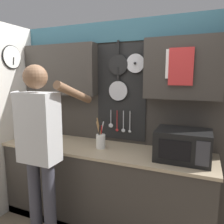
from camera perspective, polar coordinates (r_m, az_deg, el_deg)
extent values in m
plane|color=#756651|center=(2.88, -2.37, -26.61)|extent=(14.00, 14.00, 0.00)
cube|color=#38332D|center=(2.64, -2.44, -18.95)|extent=(2.34, 0.59, 0.87)
cube|color=tan|center=(2.46, -2.51, -9.69)|extent=(2.37, 0.62, 0.03)
cube|color=#38332D|center=(2.67, 0.35, -2.23)|extent=(2.94, 0.04, 2.30)
cube|color=#2D5666|center=(2.64, 0.11, 20.27)|extent=(2.90, 0.02, 0.23)
cube|color=#38332D|center=(2.86, -13.30, 10.60)|extent=(0.98, 0.16, 0.62)
cube|color=#38332D|center=(2.33, 17.93, 10.77)|extent=(0.76, 0.16, 0.62)
cube|color=black|center=(2.56, 2.41, 5.02)|extent=(0.60, 0.01, 1.11)
cylinder|color=black|center=(2.54, 1.65, 12.24)|extent=(0.23, 0.02, 0.23)
cube|color=black|center=(2.55, 1.62, 16.55)|extent=(0.02, 0.02, 0.15)
cylinder|color=#B7B7BC|center=(2.54, 1.61, 5.54)|extent=(0.23, 0.02, 0.23)
cube|color=black|center=(2.53, 1.57, 9.88)|extent=(0.02, 0.02, 0.16)
cylinder|color=silver|center=(2.47, 6.13, 12.52)|extent=(0.21, 0.01, 0.21)
sphere|color=black|center=(2.46, 6.00, 12.55)|extent=(0.03, 0.03, 0.03)
cylinder|color=silver|center=(2.62, -0.31, -1.33)|extent=(0.01, 0.01, 0.17)
ellipsoid|color=silver|center=(2.64, -0.31, -3.54)|extent=(0.06, 0.01, 0.05)
cylinder|color=red|center=(2.59, 1.33, -2.05)|extent=(0.01, 0.01, 0.23)
ellipsoid|color=red|center=(2.62, 1.32, -4.73)|extent=(0.04, 0.01, 0.03)
cylinder|color=silver|center=(2.56, 3.00, -2.11)|extent=(0.01, 0.01, 0.22)
ellipsoid|color=silver|center=(2.59, 2.97, -4.83)|extent=(0.05, 0.01, 0.05)
cylinder|color=silver|center=(2.54, 4.70, -2.33)|extent=(0.01, 0.01, 0.23)
ellipsoid|color=silver|center=(2.57, 4.67, -5.07)|extent=(0.04, 0.01, 0.03)
cube|color=white|center=(2.24, 16.78, 11.98)|extent=(0.23, 0.02, 0.28)
cube|color=red|center=(2.23, 17.56, 11.23)|extent=(0.23, 0.02, 0.36)
cylinder|color=white|center=(2.99, -24.64, 12.90)|extent=(0.02, 0.26, 0.26)
torus|color=black|center=(2.99, -24.70, 12.89)|extent=(0.02, 0.28, 0.28)
cube|color=black|center=(2.98, -24.34, 12.04)|extent=(0.01, 0.03, 0.09)
cube|color=black|center=(2.19, 18.03, -8.18)|extent=(0.50, 0.37, 0.29)
cube|color=black|center=(2.02, 15.96, -9.59)|extent=(0.28, 0.01, 0.18)
cube|color=#333338|center=(2.01, 22.61, -10.07)|extent=(0.11, 0.01, 0.22)
cube|color=brown|center=(2.95, -19.74, -4.97)|extent=(0.13, 0.16, 0.17)
cylinder|color=black|center=(2.93, -20.85, -2.81)|extent=(0.02, 0.03, 0.06)
cylinder|color=black|center=(2.92, -20.68, -2.74)|extent=(0.02, 0.03, 0.07)
cylinder|color=black|center=(2.91, -20.51, -2.61)|extent=(0.02, 0.03, 0.09)
cylinder|color=black|center=(2.90, -20.33, -2.65)|extent=(0.02, 0.03, 0.08)
cylinder|color=black|center=(2.89, -20.15, -2.67)|extent=(0.02, 0.03, 0.09)
cylinder|color=black|center=(2.89, -19.95, -2.99)|extent=(0.02, 0.02, 0.06)
cylinder|color=black|center=(2.88, -19.77, -2.95)|extent=(0.02, 0.03, 0.06)
cylinder|color=white|center=(2.43, -2.96, -7.66)|extent=(0.10, 0.10, 0.15)
cylinder|color=red|center=(2.43, -2.84, -5.66)|extent=(0.04, 0.04, 0.19)
cylinder|color=black|center=(2.39, -3.30, -4.78)|extent=(0.07, 0.04, 0.29)
cylinder|color=silver|center=(2.43, -2.82, -5.17)|extent=(0.05, 0.06, 0.23)
cylinder|color=tan|center=(2.41, -3.41, -5.26)|extent=(0.06, 0.04, 0.24)
cylinder|color=tan|center=(2.41, -3.24, -4.74)|extent=(0.05, 0.07, 0.28)
cylinder|color=#383842|center=(2.50, -19.39, -21.11)|extent=(0.12, 0.12, 0.88)
cylinder|color=#383842|center=(2.40, -15.94, -22.37)|extent=(0.12, 0.12, 0.88)
cube|color=#BCBCBC|center=(2.16, -18.71, -3.89)|extent=(0.38, 0.22, 0.66)
sphere|color=brown|center=(2.11, -19.38, 8.66)|extent=(0.22, 0.22, 0.22)
cylinder|color=#BCBCBC|center=(2.33, -22.52, -2.10)|extent=(0.08, 0.20, 0.59)
cylinder|color=brown|center=(2.20, -9.77, 4.87)|extent=(0.08, 0.58, 0.26)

